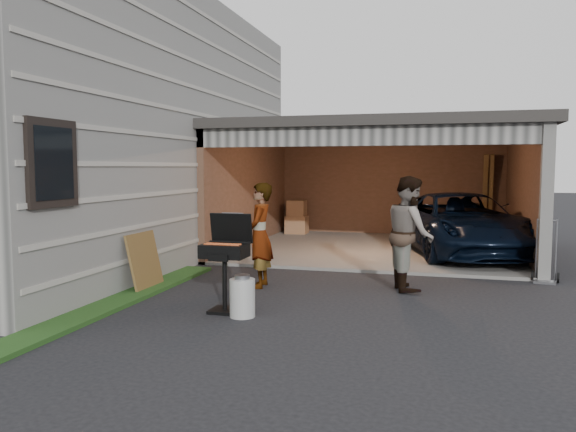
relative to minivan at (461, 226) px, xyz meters
name	(u,v)px	position (x,y,z in m)	size (l,w,h in m)	color
ground	(263,319)	(-2.60, -6.05, -0.66)	(80.00, 80.00, 0.00)	black
house	(60,131)	(-8.60, -2.05, 2.09)	(7.00, 11.00, 5.50)	#474744
groundcover_strip	(63,325)	(-4.85, -7.05, -0.63)	(0.50, 8.00, 0.06)	#193814
garage	(381,171)	(-1.84, 0.75, 1.21)	(6.80, 6.30, 2.90)	#605E59
minivan	(461,226)	(0.00, 0.00, 0.00)	(2.20, 4.77, 1.33)	black
woman	(260,235)	(-3.24, -4.20, 0.19)	(0.62, 0.41, 1.70)	#9FB9C8
man	(410,233)	(-0.89, -3.74, 0.25)	(0.88, 0.69, 1.82)	#44221A
bbq_grill	(225,254)	(-3.20, -5.81, 0.12)	(0.59, 0.52, 1.32)	black
propane_tank	(242,298)	(-2.89, -6.01, -0.41)	(0.33, 0.33, 0.50)	beige
plywood_panel	(145,261)	(-4.94, -4.90, -0.20)	(0.04, 0.83, 0.93)	brown
hand_truck	(545,270)	(1.31, -2.57, -0.46)	(0.47, 0.39, 1.08)	gray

